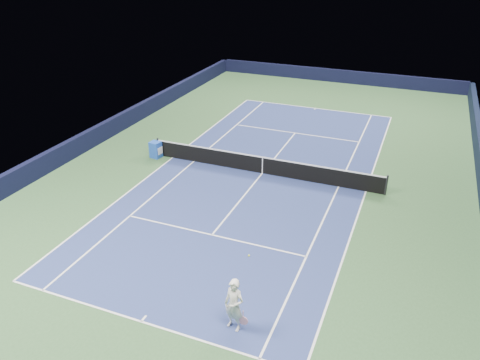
% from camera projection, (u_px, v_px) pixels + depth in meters
% --- Properties ---
extents(ground, '(40.00, 40.00, 0.00)m').
position_uv_depth(ground, '(262.00, 173.00, 25.13)').
color(ground, '#2E512C').
rests_on(ground, ground).
extents(wall_far, '(22.00, 0.35, 1.10)m').
position_uv_depth(wall_far, '(337.00, 76.00, 41.26)').
color(wall_far, black).
rests_on(wall_far, ground).
extents(wall_left, '(0.35, 40.00, 1.10)m').
position_uv_depth(wall_left, '(95.00, 136.00, 28.49)').
color(wall_left, black).
rests_on(wall_left, ground).
extents(court_surface, '(10.97, 23.77, 0.01)m').
position_uv_depth(court_surface, '(262.00, 173.00, 25.13)').
color(court_surface, navy).
rests_on(court_surface, ground).
extents(baseline_far, '(10.97, 0.08, 0.00)m').
position_uv_depth(baseline_far, '(315.00, 108.00, 34.95)').
color(baseline_far, white).
rests_on(baseline_far, ground).
extents(baseline_near, '(10.97, 0.08, 0.00)m').
position_uv_depth(baseline_near, '(141.00, 322.00, 15.31)').
color(baseline_near, white).
rests_on(baseline_near, ground).
extents(sideline_doubles_right, '(0.08, 23.77, 0.00)m').
position_uv_depth(sideline_doubles_right, '(366.00, 191.00, 23.30)').
color(sideline_doubles_right, white).
rests_on(sideline_doubles_right, ground).
extents(sideline_doubles_left, '(0.08, 23.77, 0.00)m').
position_uv_depth(sideline_doubles_left, '(173.00, 158.00, 26.95)').
color(sideline_doubles_left, white).
rests_on(sideline_doubles_left, ground).
extents(sideline_singles_right, '(0.08, 23.77, 0.00)m').
position_uv_depth(sideline_singles_right, '(339.00, 187.00, 23.76)').
color(sideline_singles_right, white).
rests_on(sideline_singles_right, ground).
extents(sideline_singles_left, '(0.08, 23.77, 0.00)m').
position_uv_depth(sideline_singles_left, '(194.00, 161.00, 26.50)').
color(sideline_singles_left, white).
rests_on(sideline_singles_left, ground).
extents(service_line_far, '(8.23, 0.08, 0.00)m').
position_uv_depth(service_line_far, '(295.00, 133.00, 30.42)').
color(service_line_far, white).
rests_on(service_line_far, ground).
extents(service_line_near, '(8.23, 0.08, 0.00)m').
position_uv_depth(service_line_near, '(212.00, 235.00, 19.84)').
color(service_line_near, white).
rests_on(service_line_near, ground).
extents(center_service_line, '(0.08, 12.80, 0.00)m').
position_uv_depth(center_service_line, '(262.00, 173.00, 25.13)').
color(center_service_line, white).
rests_on(center_service_line, ground).
extents(center_mark_far, '(0.08, 0.30, 0.00)m').
position_uv_depth(center_mark_far, '(315.00, 109.00, 34.82)').
color(center_mark_far, white).
rests_on(center_mark_far, ground).
extents(center_mark_near, '(0.08, 0.30, 0.00)m').
position_uv_depth(center_mark_near, '(144.00, 319.00, 15.43)').
color(center_mark_near, white).
rests_on(center_mark_near, ground).
extents(tennis_net, '(12.90, 0.10, 1.07)m').
position_uv_depth(tennis_net, '(263.00, 165.00, 24.90)').
color(tennis_net, black).
rests_on(tennis_net, ground).
extents(sponsor_cube, '(0.65, 0.60, 0.95)m').
position_uv_depth(sponsor_cube, '(156.00, 150.00, 26.81)').
color(sponsor_cube, blue).
rests_on(sponsor_cube, ground).
extents(tennis_player, '(0.87, 1.33, 2.22)m').
position_uv_depth(tennis_player, '(234.00, 305.00, 14.66)').
color(tennis_player, white).
rests_on(tennis_player, ground).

